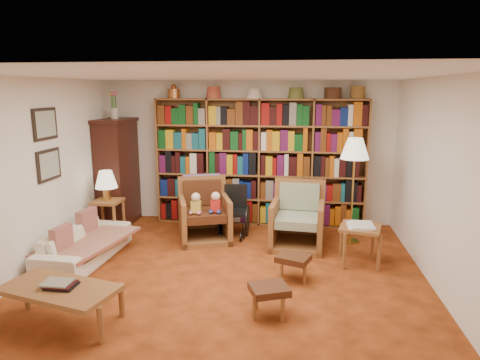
% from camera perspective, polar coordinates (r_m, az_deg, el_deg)
% --- Properties ---
extents(floor, '(5.00, 5.00, 0.00)m').
position_cam_1_polar(floor, '(5.57, -1.68, -12.91)').
color(floor, '#AA471A').
rests_on(floor, ground).
extents(ceiling, '(5.00, 5.00, 0.00)m').
position_cam_1_polar(ceiling, '(5.06, -1.85, 13.74)').
color(ceiling, white).
rests_on(ceiling, wall_back).
extents(wall_back, '(5.00, 0.00, 5.00)m').
position_cam_1_polar(wall_back, '(7.61, 1.24, 3.68)').
color(wall_back, white).
rests_on(wall_back, floor).
extents(wall_front, '(5.00, 0.00, 5.00)m').
position_cam_1_polar(wall_front, '(2.84, -9.96, -10.80)').
color(wall_front, white).
rests_on(wall_front, floor).
extents(wall_left, '(0.00, 5.00, 5.00)m').
position_cam_1_polar(wall_left, '(6.09, -25.68, 0.42)').
color(wall_left, white).
rests_on(wall_left, floor).
extents(wall_right, '(0.00, 5.00, 5.00)m').
position_cam_1_polar(wall_right, '(5.38, 25.55, -0.94)').
color(wall_right, white).
rests_on(wall_right, floor).
extents(bookshelf, '(3.60, 0.30, 2.42)m').
position_cam_1_polar(bookshelf, '(7.44, 2.63, 2.86)').
color(bookshelf, brown).
rests_on(bookshelf, floor).
extents(curio_cabinet, '(0.50, 0.95, 2.40)m').
position_cam_1_polar(curio_cabinet, '(7.76, -15.99, 1.16)').
color(curio_cabinet, '#3B1710').
rests_on(curio_cabinet, floor).
extents(framed_pictures, '(0.03, 0.52, 0.97)m').
position_cam_1_polar(framed_pictures, '(6.27, -24.34, 4.32)').
color(framed_pictures, black).
rests_on(framed_pictures, wall_left).
extents(sofa, '(1.67, 0.71, 0.48)m').
position_cam_1_polar(sofa, '(6.37, -19.96, -8.07)').
color(sofa, '#F4EACE').
rests_on(sofa, floor).
extents(sofa_throw, '(1.03, 1.58, 0.04)m').
position_cam_1_polar(sofa_throw, '(6.33, -19.59, -7.60)').
color(sofa_throw, '#C3B18E').
rests_on(sofa_throw, sofa).
extents(cushion_left, '(0.16, 0.39, 0.37)m').
position_cam_1_polar(cushion_left, '(6.66, -19.72, -5.29)').
color(cushion_left, maroon).
rests_on(cushion_left, sofa).
extents(cushion_right, '(0.16, 0.35, 0.34)m').
position_cam_1_polar(cushion_right, '(6.08, -22.71, -7.15)').
color(cushion_right, maroon).
rests_on(cushion_right, sofa).
extents(side_table_lamp, '(0.44, 0.44, 0.61)m').
position_cam_1_polar(side_table_lamp, '(7.20, -17.20, -3.76)').
color(side_table_lamp, brown).
rests_on(side_table_lamp, floor).
extents(table_lamp, '(0.35, 0.35, 0.48)m').
position_cam_1_polar(table_lamp, '(7.09, -17.43, -0.04)').
color(table_lamp, '#BA8E3B').
rests_on(table_lamp, side_table_lamp).
extents(armchair_leather, '(1.03, 1.03, 0.99)m').
position_cam_1_polar(armchair_leather, '(6.87, -4.55, -4.50)').
color(armchair_leather, brown).
rests_on(armchair_leather, floor).
extents(armchair_sage, '(0.85, 0.88, 0.98)m').
position_cam_1_polar(armchair_sage, '(6.63, 7.64, -5.45)').
color(armchair_sage, brown).
rests_on(armchair_sage, floor).
extents(wheelchair, '(0.47, 0.66, 0.82)m').
position_cam_1_polar(wheelchair, '(7.02, -0.82, -4.35)').
color(wheelchair, black).
rests_on(wheelchair, floor).
extents(floor_lamp, '(0.43, 0.43, 1.64)m').
position_cam_1_polar(floor_lamp, '(6.66, 15.05, 3.51)').
color(floor_lamp, '#BA8E3B').
rests_on(floor_lamp, floor).
extents(side_table_papers, '(0.63, 0.63, 0.56)m').
position_cam_1_polar(side_table_papers, '(6.06, 15.72, -6.70)').
color(side_table_papers, brown).
rests_on(side_table_papers, floor).
extents(footstool_a, '(0.47, 0.44, 0.33)m').
position_cam_1_polar(footstool_a, '(5.45, 7.13, -10.53)').
color(footstool_a, '#4E2814').
rests_on(footstool_a, floor).
extents(footstool_b, '(0.48, 0.45, 0.33)m').
position_cam_1_polar(footstool_b, '(4.64, 3.91, -14.60)').
color(footstool_b, '#4E2814').
rests_on(footstool_b, floor).
extents(coffee_table, '(1.27, 0.85, 0.47)m').
position_cam_1_polar(coffee_table, '(4.76, -22.95, -13.49)').
color(coffee_table, brown).
rests_on(coffee_table, floor).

